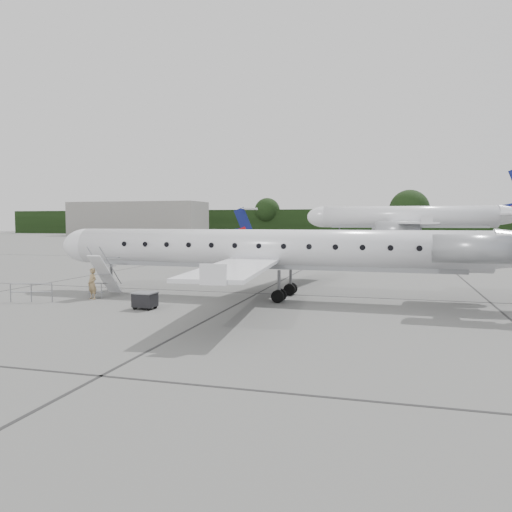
% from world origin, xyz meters
% --- Properties ---
extents(ground, '(320.00, 320.00, 0.00)m').
position_xyz_m(ground, '(0.00, 0.00, 0.00)').
color(ground, slate).
rests_on(ground, ground).
extents(treeline, '(260.00, 4.00, 8.00)m').
position_xyz_m(treeline, '(0.00, 130.00, 4.00)').
color(treeline, black).
rests_on(treeline, ground).
extents(terminal_building, '(40.00, 14.00, 10.00)m').
position_xyz_m(terminal_building, '(-70.00, 110.00, 5.00)').
color(terminal_building, gray).
rests_on(terminal_building, ground).
extents(main_regional_jet, '(30.44, 22.25, 7.68)m').
position_xyz_m(main_regional_jet, '(-2.87, 2.38, 3.84)').
color(main_regional_jet, silver).
rests_on(main_regional_jet, ground).
extents(airstair, '(0.90, 2.13, 2.41)m').
position_xyz_m(airstair, '(-12.00, 0.41, 1.20)').
color(airstair, silver).
rests_on(airstair, ground).
extents(passenger, '(0.74, 0.62, 1.73)m').
position_xyz_m(passenger, '(-12.03, -0.79, 0.86)').
color(passenger, '#927850').
rests_on(passenger, ground).
extents(safety_railing, '(2.13, 0.69, 1.00)m').
position_xyz_m(safety_railing, '(-14.57, -2.59, 0.50)').
color(safety_railing, gray).
rests_on(safety_railing, ground).
extents(baggage_cart, '(1.09, 0.91, 0.90)m').
position_xyz_m(baggage_cart, '(-7.72, -2.85, 0.45)').
color(baggage_cart, black).
rests_on(baggage_cart, ground).
extents(bg_narrowbody, '(41.60, 31.44, 14.18)m').
position_xyz_m(bg_narrowbody, '(6.49, 71.43, 7.09)').
color(bg_narrowbody, silver).
rests_on(bg_narrowbody, ground).
extents(bg_regional_left, '(27.15, 22.43, 6.19)m').
position_xyz_m(bg_regional_left, '(-27.46, 38.59, 3.10)').
color(bg_regional_left, silver).
rests_on(bg_regional_left, ground).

